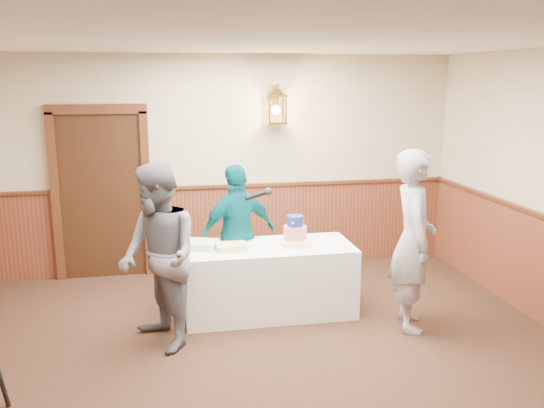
# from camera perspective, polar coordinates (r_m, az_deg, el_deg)

# --- Properties ---
(room_shell) EXTENTS (6.02, 7.02, 2.81)m
(room_shell) POSITION_cam_1_polar(r_m,az_deg,el_deg) (4.52, -0.65, -0.14)
(room_shell) COLOR #C3B692
(room_shell) RESTS_ON ground
(display_table) EXTENTS (1.80, 0.80, 0.75)m
(display_table) POSITION_cam_1_polar(r_m,az_deg,el_deg) (6.26, -0.35, -7.46)
(display_table) COLOR white
(display_table) RESTS_ON ground
(tiered_cake) EXTENTS (0.32, 0.32, 0.32)m
(tiered_cake) POSITION_cam_1_polar(r_m,az_deg,el_deg) (6.16, 2.30, -2.91)
(tiered_cake) COLOR #FFFBC0
(tiered_cake) RESTS_ON display_table
(sheet_cake_yellow) EXTENTS (0.31, 0.24, 0.06)m
(sheet_cake_yellow) POSITION_cam_1_polar(r_m,az_deg,el_deg) (6.01, -4.06, -4.26)
(sheet_cake_yellow) COLOR #E7C38A
(sheet_cake_yellow) RESTS_ON display_table
(sheet_cake_green) EXTENTS (0.41, 0.37, 0.08)m
(sheet_cake_green) POSITION_cam_1_polar(r_m,az_deg,el_deg) (6.09, -7.13, -4.01)
(sheet_cake_green) COLOR #C2ECA7
(sheet_cake_green) RESTS_ON display_table
(interviewer) EXTENTS (1.61, 1.05, 1.76)m
(interviewer) POSITION_cam_1_polar(r_m,az_deg,el_deg) (5.43, -11.17, -5.20)
(interviewer) COLOR slate
(interviewer) RESTS_ON ground
(baker) EXTENTS (0.58, 0.75, 1.83)m
(baker) POSITION_cam_1_polar(r_m,az_deg,el_deg) (5.91, 13.79, -3.53)
(baker) COLOR gray
(baker) RESTS_ON ground
(assistant_p) EXTENTS (1.00, 0.69, 1.58)m
(assistant_p) POSITION_cam_1_polar(r_m,az_deg,el_deg) (6.44, -3.39, -3.02)
(assistant_p) COLOR #035057
(assistant_p) RESTS_ON ground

